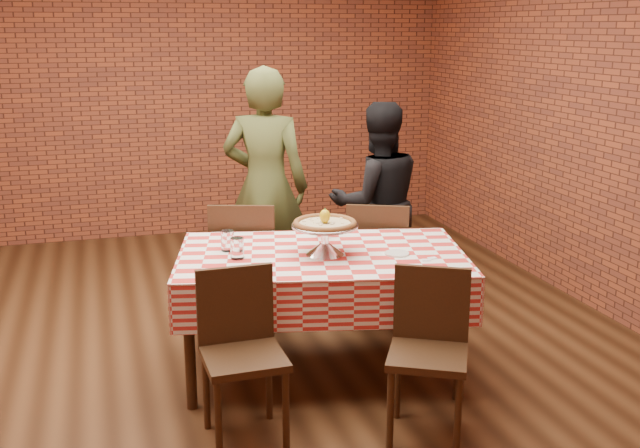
% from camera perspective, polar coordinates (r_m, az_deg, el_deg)
% --- Properties ---
extents(ground, '(6.00, 6.00, 0.00)m').
position_cam_1_polar(ground, '(5.05, -6.86, -9.37)').
color(ground, black).
rests_on(ground, ground).
extents(back_wall, '(5.50, 0.00, 5.50)m').
position_cam_1_polar(back_wall, '(7.62, -11.16, 9.92)').
color(back_wall, brown).
rests_on(back_wall, ground).
extents(table, '(1.84, 1.33, 0.75)m').
position_cam_1_polar(table, '(4.58, 0.11, -6.77)').
color(table, '#341F10').
rests_on(table, ground).
extents(tablecloth, '(1.88, 1.38, 0.28)m').
position_cam_1_polar(tablecloth, '(4.50, 0.12, -3.92)').
color(tablecloth, red).
rests_on(tablecloth, table).
extents(pizza_stand, '(0.43, 0.43, 0.18)m').
position_cam_1_polar(pizza_stand, '(4.40, 0.37, -1.18)').
color(pizza_stand, silver).
rests_on(pizza_stand, tablecloth).
extents(pizza, '(0.40, 0.40, 0.03)m').
position_cam_1_polar(pizza, '(4.38, 0.37, 0.00)').
color(pizza, beige).
rests_on(pizza, pizza_stand).
extents(lemon, '(0.07, 0.07, 0.08)m').
position_cam_1_polar(lemon, '(4.37, 0.37, 0.59)').
color(lemon, yellow).
rests_on(lemon, pizza).
extents(water_glass_left, '(0.09, 0.09, 0.12)m').
position_cam_1_polar(water_glass_left, '(4.35, -6.27, -1.84)').
color(water_glass_left, white).
rests_on(water_glass_left, tablecloth).
extents(water_glass_right, '(0.09, 0.09, 0.12)m').
position_cam_1_polar(water_glass_right, '(4.51, -7.00, -1.27)').
color(water_glass_right, white).
rests_on(water_glass_right, tablecloth).
extents(side_plate, '(0.17, 0.17, 0.01)m').
position_cam_1_polar(side_plate, '(4.45, 5.83, -2.23)').
color(side_plate, white).
rests_on(side_plate, tablecloth).
extents(sweetener_packet_a, '(0.06, 0.05, 0.00)m').
position_cam_1_polar(sweetener_packet_a, '(4.35, 8.05, -2.71)').
color(sweetener_packet_a, white).
rests_on(sweetener_packet_a, tablecloth).
extents(sweetener_packet_b, '(0.05, 0.04, 0.00)m').
position_cam_1_polar(sweetener_packet_b, '(4.39, 8.48, -2.57)').
color(sweetener_packet_b, white).
rests_on(sweetener_packet_b, tablecloth).
extents(condiment_caddy, '(0.11, 0.09, 0.13)m').
position_cam_1_polar(condiment_caddy, '(4.76, 0.22, -0.25)').
color(condiment_caddy, silver).
rests_on(condiment_caddy, tablecloth).
extents(chair_near_left, '(0.41, 0.41, 0.87)m').
position_cam_1_polar(chair_near_left, '(3.85, -5.77, -10.22)').
color(chair_near_left, '#341F10').
rests_on(chair_near_left, ground).
extents(chair_near_right, '(0.53, 0.53, 0.87)m').
position_cam_1_polar(chair_near_right, '(3.89, 8.14, -10.06)').
color(chair_near_right, '#341F10').
rests_on(chair_near_right, ground).
extents(chair_far_left, '(0.55, 0.55, 0.92)m').
position_cam_1_polar(chair_far_left, '(5.27, -5.61, -2.97)').
color(chair_far_left, '#341F10').
rests_on(chair_far_left, ground).
extents(chair_far_right, '(0.56, 0.56, 0.90)m').
position_cam_1_polar(chair_far_right, '(5.33, 4.42, -2.84)').
color(chair_far_right, '#341F10').
rests_on(chair_far_right, ground).
extents(diner_olive, '(0.77, 0.67, 1.78)m').
position_cam_1_polar(diner_olive, '(5.67, -4.14, 2.86)').
color(diner_olive, '#454D25').
rests_on(diner_olive, ground).
extents(diner_black, '(0.77, 0.62, 1.52)m').
position_cam_1_polar(diner_black, '(5.71, 4.35, 1.60)').
color(diner_black, black).
rests_on(diner_black, ground).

